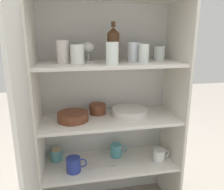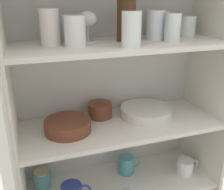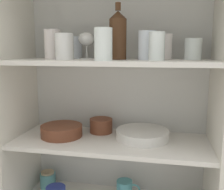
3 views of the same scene
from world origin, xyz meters
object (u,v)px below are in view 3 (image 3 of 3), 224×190
Objects in this scene: plate_stack_white at (142,134)px; serving_bowl_small at (101,125)px; storage_jar at (48,180)px; wine_bottle at (118,35)px; mixing_bowl_large at (62,130)px.

serving_bowl_small is at bearing 164.25° from plate_stack_white.
plate_stack_white reaches higher than storage_jar.
plate_stack_white is at bearing -6.28° from storage_jar.
serving_bowl_small is 0.45m from storage_jar.
storage_jar is at bearing -179.32° from serving_bowl_small.
serving_bowl_small is (-0.10, 0.07, -0.45)m from wine_bottle.
wine_bottle is 0.48m from plate_stack_white.
wine_bottle is at bearing -36.17° from serving_bowl_small.
storage_jar is at bearing 170.40° from wine_bottle.
plate_stack_white is at bearing 5.20° from wine_bottle.
plate_stack_white is 2.14× the size of serving_bowl_small.
plate_stack_white is at bearing 5.42° from mixing_bowl_large.
storage_jar is (-0.41, 0.07, -0.78)m from wine_bottle.
wine_bottle is 0.88m from storage_jar.
storage_jar is at bearing 144.01° from mixing_bowl_large.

